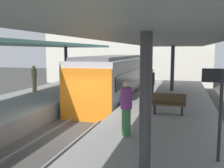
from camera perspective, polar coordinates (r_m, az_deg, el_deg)
name	(u,v)px	position (r m, az deg, el deg)	size (l,w,h in m)	color
ground_plane	(71,137)	(11.41, -8.88, -11.33)	(80.00, 80.00, 0.00)	#383835
platform_right	(163,133)	(10.35, 10.98, -10.41)	(4.40, 28.00, 1.00)	gray
track_ballast	(71,135)	(11.37, -8.89, -10.86)	(3.20, 28.00, 0.20)	#423F3D
rail_near_side	(56,129)	(11.63, -12.19, -9.65)	(0.08, 28.00, 0.14)	slate
rail_far_side	(87,132)	(11.06, -5.44, -10.41)	(0.08, 28.00, 0.14)	slate
commuter_train	(113,80)	(17.27, 0.15, 0.95)	(2.78, 10.10, 3.10)	#ADADB2
canopy_left	(10,44)	(13.97, -21.30, 8.17)	(4.18, 21.00, 3.08)	#333335
canopy_right	(167,41)	(11.28, 11.96, 9.10)	(4.18, 21.00, 3.13)	#333335
platform_bench	(169,103)	(11.08, 12.24, -4.12)	(1.40, 0.41, 0.86)	black
platform_sign	(221,94)	(6.54, 22.79, -2.03)	(0.90, 0.08, 2.21)	#262628
passenger_near_bench	(126,107)	(8.06, 3.14, -5.09)	(0.36, 0.36, 1.72)	#386B3D
passenger_mid_platform	(34,78)	(17.53, -16.64, 1.23)	(0.36, 0.36, 1.69)	#998460
passenger_far_end	(151,84)	(13.93, 8.54, 0.03)	(0.36, 0.36, 1.71)	#232328
station_building_backdrop	(129,34)	(30.53, 3.73, 10.73)	(18.00, 6.00, 11.00)	beige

